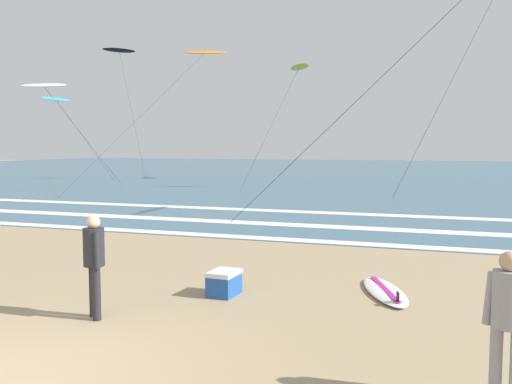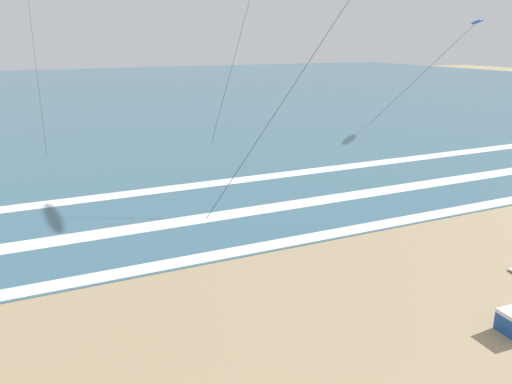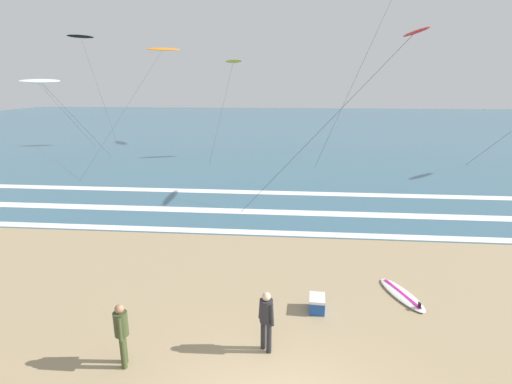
# 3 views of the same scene
# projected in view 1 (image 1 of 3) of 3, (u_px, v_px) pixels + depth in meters

# --- Properties ---
(ocean_surface) EXTENTS (140.00, 90.00, 0.01)m
(ocean_surface) POSITION_uv_depth(u_px,v_px,m) (398.00, 171.00, 57.65)
(ocean_surface) COLOR #386075
(ocean_surface) RESTS_ON ground
(wave_foam_shoreline) EXTENTS (42.00, 0.59, 0.01)m
(wave_foam_shoreline) POSITION_uv_depth(u_px,v_px,m) (257.00, 238.00, 15.75)
(wave_foam_shoreline) COLOR white
(wave_foam_shoreline) RESTS_ON ocean_surface
(wave_foam_mid_break) EXTENTS (57.97, 0.83, 0.01)m
(wave_foam_mid_break) POSITION_uv_depth(u_px,v_px,m) (302.00, 225.00, 18.23)
(wave_foam_mid_break) COLOR white
(wave_foam_mid_break) RESTS_ON ocean_surface
(wave_foam_outer_break) EXTENTS (46.04, 0.82, 0.01)m
(wave_foam_outer_break) POSITION_uv_depth(u_px,v_px,m) (299.00, 212.00, 22.01)
(wave_foam_outer_break) COLOR white
(wave_foam_outer_break) RESTS_ON ocean_surface
(surfer_right_near) EXTENTS (0.44, 0.41, 1.60)m
(surfer_right_near) POSITION_uv_depth(u_px,v_px,m) (94.00, 257.00, 8.35)
(surfer_right_near) COLOR #232328
(surfer_right_near) RESTS_ON ground
(surfer_mid_group) EXTENTS (0.50, 0.32, 1.60)m
(surfer_mid_group) POSITION_uv_depth(u_px,v_px,m) (508.00, 314.00, 5.51)
(surfer_mid_group) COLOR gray
(surfer_mid_group) RESTS_ON ground
(surfboard_left_pile) EXTENTS (1.30, 2.18, 0.25)m
(surfboard_left_pile) POSITION_uv_depth(u_px,v_px,m) (385.00, 291.00, 9.85)
(surfboard_left_pile) COLOR silver
(surfboard_left_pile) RESTS_ON ground
(kite_cyan_high_left) EXTENTS (6.60, 3.28, 6.75)m
(kite_cyan_high_left) POSITION_uv_depth(u_px,v_px,m) (56.00, 99.00, 45.33)
(kite_cyan_high_left) COLOR #23A8C6
(kite_cyan_high_left) RESTS_ON ground
(kite_white_high_right) EXTENTS (5.59, 3.55, 6.78)m
(kite_white_high_right) POSITION_uv_depth(u_px,v_px,m) (43.00, 86.00, 35.46)
(kite_white_high_right) COLOR white
(kite_white_high_right) RESTS_ON ground
(kite_yellow_mid_center) EXTENTS (2.56, 13.17, 8.80)m
(kite_yellow_mid_center) POSITION_uv_depth(u_px,v_px,m) (299.00, 68.00, 41.22)
(kite_yellow_mid_center) COLOR yellow
(kite_yellow_mid_center) RESTS_ON ground
(kite_black_far_right) EXTENTS (6.69, 6.10, 11.97)m
(kite_black_far_right) POSITION_uv_depth(u_px,v_px,m) (119.00, 51.00, 52.30)
(kite_black_far_right) COLOR black
(kite_black_far_right) RESTS_ON ground
(kite_orange_distant_high) EXTENTS (3.27, 15.95, 9.83)m
(kite_orange_distant_high) POSITION_uv_depth(u_px,v_px,m) (204.00, 53.00, 40.82)
(kite_orange_distant_high) COLOR orange
(kite_orange_distant_high) RESTS_ON ground
(cooler_box) EXTENTS (0.48, 0.64, 0.44)m
(cooler_box) POSITION_uv_depth(u_px,v_px,m) (224.00, 283.00, 9.73)
(cooler_box) COLOR #1E4C9E
(cooler_box) RESTS_ON ground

